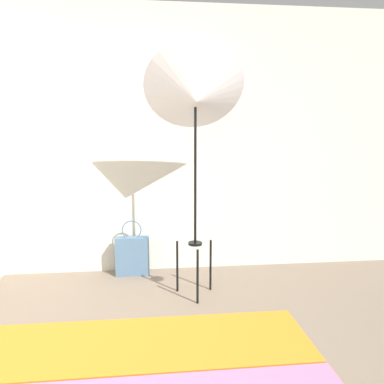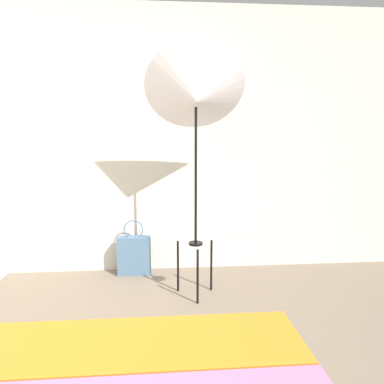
# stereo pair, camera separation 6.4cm
# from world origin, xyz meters

# --- Properties ---
(wall_back) EXTENTS (8.00, 0.05, 2.60)m
(wall_back) POSITION_xyz_m (0.00, 2.32, 1.30)
(wall_back) COLOR beige
(wall_back) RESTS_ON ground_plane
(photo_umbrella) EXTENTS (0.83, 0.69, 2.10)m
(photo_umbrella) POSITION_xyz_m (0.48, 1.64, 1.69)
(photo_umbrella) COLOR black
(photo_umbrella) RESTS_ON ground_plane
(tote_bag) EXTENTS (0.33, 0.10, 0.55)m
(tote_bag) POSITION_xyz_m (-0.08, 2.16, 0.20)
(tote_bag) COLOR slate
(tote_bag) RESTS_ON ground_plane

